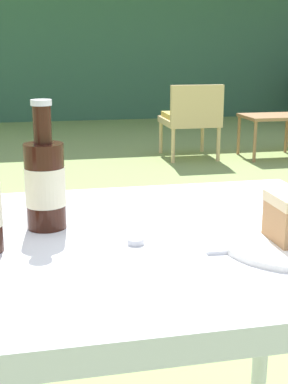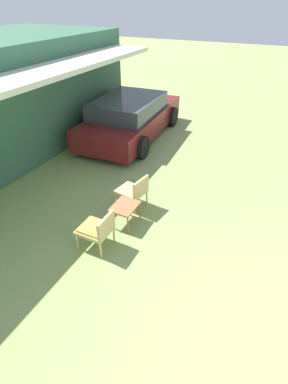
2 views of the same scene
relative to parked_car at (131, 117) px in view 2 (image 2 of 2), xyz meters
name	(u,v)px [view 2 (image 2 of 2)]	position (x,y,z in m)	size (l,w,h in m)	color
parked_car	(131,117)	(0.00, 0.00, 0.00)	(4.44, 2.24, 1.26)	maroon
wicker_chair_cushioned	(97,228)	(-4.74, -1.82, -0.22)	(0.50, 0.56, 0.72)	tan
wicker_chair_plain	(134,190)	(-3.37, -1.84, -0.22)	(0.58, 0.63, 0.72)	tan
garden_side_table	(125,208)	(-3.95, -1.94, -0.25)	(0.57, 0.45, 0.41)	#996B42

